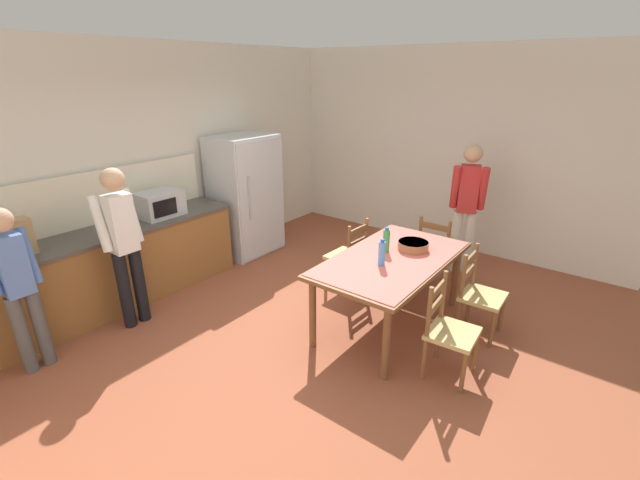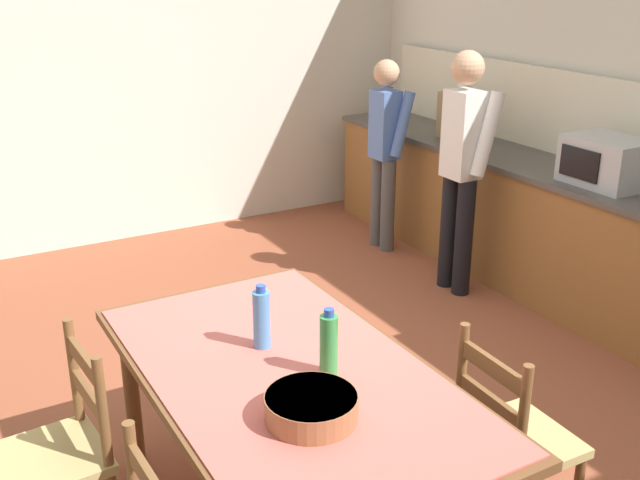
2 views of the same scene
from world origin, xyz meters
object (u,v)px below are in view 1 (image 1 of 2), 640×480
at_px(bottle_near_centre, 382,253).
at_px(chair_head_end, 436,251).
at_px(paper_bag, 18,238).
at_px(serving_bowl, 413,245).
at_px(person_at_sink, 17,283).
at_px(chair_side_near_left, 449,331).
at_px(person_at_counter, 123,240).
at_px(microwave, 159,204).
at_px(bottle_off_centre, 386,241).
at_px(chair_side_far_right, 348,256).
at_px(refrigerator, 246,196).
at_px(dining_table, 392,265).
at_px(person_by_table, 467,203).
at_px(chair_side_near_right, 479,295).

xyz_separation_m(bottle_near_centre, chair_head_end, (1.42, 0.01, -0.47)).
relative_size(paper_bag, serving_bowl, 1.12).
distance_m(serving_bowl, person_at_sink, 3.69).
xyz_separation_m(bottle_near_centre, chair_side_near_left, (-0.18, -0.80, -0.47)).
bearing_deg(person_at_counter, person_at_sink, 88.86).
height_order(microwave, bottle_off_centre, microwave).
bearing_deg(serving_bowl, bottle_off_centre, 138.55).
bearing_deg(chair_side_far_right, bottle_near_centre, 53.84).
bearing_deg(chair_side_near_left, person_at_counter, 108.38).
bearing_deg(bottle_near_centre, refrigerator, 74.81).
bearing_deg(paper_bag, chair_side_near_left, -60.63).
distance_m(dining_table, serving_bowl, 0.35).
height_order(bottle_near_centre, person_by_table, person_by_table).
bearing_deg(microwave, chair_side_far_right, -56.39).
xyz_separation_m(refrigerator, chair_side_far_right, (-0.10, -1.88, -0.42)).
bearing_deg(serving_bowl, bottle_near_centre, 172.38).
distance_m(microwave, dining_table, 2.85).
xyz_separation_m(paper_bag, person_by_table, (4.11, -2.81, -0.13)).
relative_size(dining_table, chair_side_near_left, 1.98).
relative_size(bottle_off_centre, chair_head_end, 0.30).
distance_m(chair_side_near_left, person_by_table, 2.31).
xyz_separation_m(chair_side_far_right, person_at_counter, (-2.03, 1.38, 0.51)).
height_order(chair_side_far_right, chair_side_near_right, same).
distance_m(dining_table, chair_side_far_right, 0.93).
bearing_deg(dining_table, chair_side_far_right, 63.40).
bearing_deg(person_at_counter, chair_side_near_left, -157.56).
height_order(bottle_off_centre, person_at_counter, person_at_counter).
relative_size(bottle_near_centre, chair_head_end, 0.30).
distance_m(bottle_off_centre, person_at_counter, 2.68).
bearing_deg(serving_bowl, dining_table, 166.86).
height_order(chair_side_far_right, person_at_sink, person_at_sink).
height_order(paper_bag, chair_side_far_right, paper_bag).
height_order(microwave, bottle_near_centre, microwave).
xyz_separation_m(microwave, person_at_counter, (-0.77, -0.52, -0.11)).
relative_size(dining_table, chair_side_far_right, 1.98).
bearing_deg(bottle_near_centre, chair_head_end, 0.32).
distance_m(dining_table, chair_side_near_left, 0.93).
distance_m(paper_bag, bottle_off_centre, 3.55).
distance_m(bottle_off_centre, chair_head_end, 1.20).
height_order(refrigerator, bottle_off_centre, refrigerator).
xyz_separation_m(bottle_near_centre, person_at_counter, (-1.41, 2.18, 0.05)).
xyz_separation_m(microwave, paper_bag, (-1.50, -0.01, 0.03)).
xyz_separation_m(bottle_off_centre, serving_bowl, (0.23, -0.20, -0.07)).
bearing_deg(bottle_near_centre, chair_side_near_right, -51.32).
bearing_deg(bottle_off_centre, serving_bowl, -41.45).
bearing_deg(chair_head_end, bottle_near_centre, 89.86).
relative_size(chair_head_end, person_at_sink, 0.59).
distance_m(person_at_sink, person_at_counter, 0.96).
bearing_deg(refrigerator, person_by_table, -66.08).
relative_size(refrigerator, microwave, 3.43).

